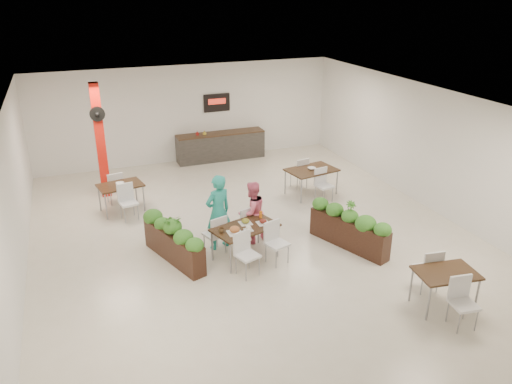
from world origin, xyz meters
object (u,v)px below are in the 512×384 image
side_table_b (311,173)px  side_table_a (121,189)px  diner_woman (252,212)px  planter_left (173,239)px  planter_right (349,226)px  red_column (100,140)px  service_counter (221,145)px  main_table (245,232)px  side_table_c (445,278)px  diner_man (218,212)px

side_table_b → side_table_a: bearing=161.9°
diner_woman → planter_left: diner_woman is taller
diner_woman → planter_right: size_ratio=0.73×
red_column → service_counter: (4.00, 1.86, -1.15)m
main_table → side_table_b: 4.04m
service_counter → main_table: size_ratio=1.57×
planter_left → side_table_c: 5.51m
service_counter → planter_left: (-2.99, -6.14, 0.03)m
side_table_b → side_table_c: size_ratio=1.00×
diner_man → side_table_a: (-1.80, 2.82, -0.26)m
main_table → side_table_b: bearing=42.2°
service_counter → planter_right: 7.03m
planter_left → side_table_a: (-0.72, 3.03, 0.10)m
diner_man → red_column: bearing=-80.1°
side_table_a → service_counter: bearing=29.9°
side_table_a → side_table_b: 5.24m
diner_woman → side_table_c: bearing=105.6°
planter_left → side_table_a: 3.11m
diner_woman → service_counter: bearing=-117.8°
main_table → diner_woman: (0.41, 0.66, 0.11)m
service_counter → planter_right: service_counter is taller
side_table_a → side_table_c: 8.20m
planter_left → side_table_a: size_ratio=1.20×
diner_woman → side_table_a: 3.84m
service_counter → diner_man: (-1.91, -5.93, 0.39)m
service_counter → diner_woman: (-1.11, -5.93, 0.25)m
side_table_b → side_table_c: (-0.20, -5.74, -0.03)m
service_counter → planter_left: 6.83m
red_column → diner_man: red_column is taller
planter_left → red_column: bearing=103.3°
red_column → diner_woman: red_column is taller
diner_man → planter_left: (-1.08, -0.20, -0.35)m
main_table → planter_right: (2.37, -0.38, -0.12)m
red_column → side_table_c: 9.43m
diner_woman → planter_left: bearing=-11.1°
diner_man → service_counter: bearing=-125.1°
red_column → side_table_b: red_column is taller
side_table_b → diner_woman: bearing=-151.1°
service_counter → red_column: bearing=-155.0°
service_counter → side_table_b: (1.48, -3.88, 0.15)m
planter_left → planter_right: planter_right is taller
service_counter → main_table: 6.77m
planter_right → side_table_c: bearing=-80.8°
planter_left → side_table_b: 5.01m
service_counter → diner_woman: bearing=-100.6°
red_column → planter_left: (1.01, -4.27, -1.12)m
side_table_b → diner_man: bearing=-158.4°
planter_left → side_table_c: bearing=-39.2°
main_table → side_table_a: same height
main_table → planter_left: bearing=162.9°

